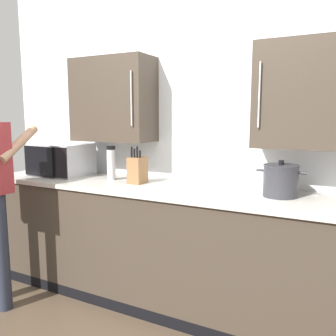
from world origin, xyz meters
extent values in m
cube|color=silver|center=(0.00, 1.20, 1.33)|extent=(4.17, 0.10, 2.67)
cube|color=#3D3328|center=(-0.80, 0.99, 1.61)|extent=(0.72, 0.32, 0.71)
cylinder|color=#B7BABF|center=(-0.50, 0.81, 1.61)|extent=(0.01, 0.01, 0.42)
cube|color=#3D3328|center=(0.80, 0.99, 1.61)|extent=(0.72, 0.32, 0.71)
cylinder|color=#B7BABF|center=(0.50, 0.81, 1.61)|extent=(0.01, 0.01, 0.42)
cube|color=#3D3328|center=(0.00, 0.82, 0.45)|extent=(3.56, 0.64, 0.91)
cube|color=#BCB7AD|center=(0.00, 0.82, 0.93)|extent=(3.60, 0.68, 0.03)
cube|color=black|center=(0.00, 0.52, 0.04)|extent=(3.56, 0.04, 0.09)
cube|color=#B7BABF|center=(-1.30, 0.87, 1.09)|extent=(0.49, 0.39, 0.28)
cube|color=beige|center=(-1.37, 0.86, 1.09)|extent=(0.31, 0.33, 0.23)
cube|color=black|center=(-1.12, 0.67, 1.09)|extent=(0.14, 0.01, 0.26)
cube|color=black|center=(-1.37, 0.66, 1.09)|extent=(0.35, 0.04, 0.26)
cube|color=brown|center=(-0.45, 0.82, 1.05)|extent=(0.11, 0.15, 0.21)
cylinder|color=black|center=(-0.49, 0.80, 1.20)|extent=(0.02, 0.02, 0.08)
cylinder|color=black|center=(-0.47, 0.80, 1.19)|extent=(0.02, 0.02, 0.07)
cylinder|color=black|center=(-0.44, 0.80, 1.20)|extent=(0.02, 0.02, 0.09)
cylinder|color=black|center=(-0.41, 0.80, 1.18)|extent=(0.02, 0.02, 0.06)
cylinder|color=#2D2D33|center=(0.65, 0.86, 1.04)|extent=(0.22, 0.22, 0.20)
cylinder|color=#2D2D33|center=(0.65, 0.86, 1.15)|extent=(0.23, 0.23, 0.02)
cylinder|color=black|center=(0.65, 0.86, 1.17)|extent=(0.04, 0.04, 0.03)
cylinder|color=#2D2D33|center=(0.51, 0.86, 1.11)|extent=(0.05, 0.02, 0.02)
cylinder|color=#2D2D33|center=(0.79, 0.86, 1.11)|extent=(0.05, 0.02, 0.02)
cylinder|color=#B7BABF|center=(-0.73, 0.84, 1.07)|extent=(0.07, 0.07, 0.26)
cylinder|color=black|center=(-0.73, 0.84, 1.22)|extent=(0.07, 0.07, 0.03)
cylinder|color=#282D3D|center=(-1.25, 0.14, 0.45)|extent=(0.11, 0.11, 0.91)
cylinder|color=tan|center=(-1.23, 0.34, 1.27)|extent=(0.18, 0.45, 0.27)
camera|label=1|loc=(1.04, -1.53, 1.47)|focal=37.65mm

